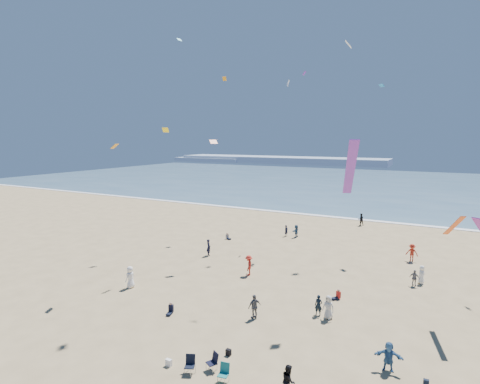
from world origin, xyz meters
The scene contains 12 objects.
ground centered at (0.00, 0.00, 0.00)m, with size 220.00×220.00×0.00m, color tan.
ocean centered at (0.00, 95.00, 0.03)m, with size 220.00×100.00×0.06m, color #476B84.
surf_line centered at (0.00, 45.00, 0.04)m, with size 220.00×1.20×0.08m, color white.
headland_far centered at (-60.00, 170.00, 1.60)m, with size 110.00×20.00×3.20m, color #7A8EA8.
headland_near centered at (-100.00, 165.00, 1.00)m, with size 40.00×14.00×2.00m, color #7A8EA8.
standing_flyers centered at (3.76, 16.48, 0.87)m, with size 23.04×48.06×1.89m.
seated_group centered at (0.88, 8.11, 0.42)m, with size 17.79×29.10×0.84m.
chair_cluster centered at (3.93, 0.64, 0.50)m, with size 2.74×1.61×1.00m.
white_tote centered at (1.49, 0.33, 0.20)m, with size 0.35×0.20×0.40m, color white.
black_backpack centered at (3.96, 2.81, 0.19)m, with size 0.30×0.22×0.38m, color black.
navy_bag centered at (14.41, 5.22, 0.17)m, with size 0.28×0.18×0.34m, color black.
kites_aloft centered at (8.77, 12.72, 14.73)m, with size 37.27×37.78×28.80m.
Camera 1 is at (14.17, -15.05, 12.73)m, focal length 28.00 mm.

